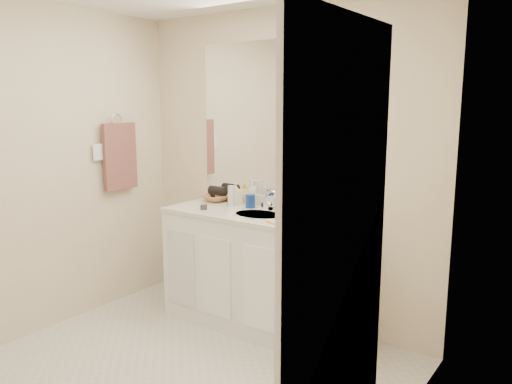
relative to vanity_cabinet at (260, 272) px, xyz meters
name	(u,v)px	position (x,y,z in m)	size (l,w,h in m)	color
wall_back	(280,167)	(0.00, 0.28, 0.77)	(2.60, 0.02, 2.40)	beige
wall_left	(29,172)	(-1.30, -1.02, 0.77)	(0.02, 2.60, 2.40)	beige
wall_right	(374,222)	(1.30, -1.02, 0.77)	(0.02, 2.60, 2.40)	beige
vanity_cabinet	(260,272)	(0.00, 0.00, 0.00)	(1.50, 0.55, 0.85)	white
countertop	(260,216)	(0.00, 0.00, 0.44)	(1.52, 0.57, 0.03)	silver
backsplash	(279,203)	(0.00, 0.26, 0.50)	(1.52, 0.03, 0.08)	silver
sink_basin	(258,216)	(0.00, -0.02, 0.44)	(0.37, 0.37, 0.02)	beige
faucet	(272,203)	(0.00, 0.16, 0.51)	(0.02, 0.02, 0.11)	silver
mirror	(280,120)	(0.00, 0.27, 1.14)	(1.48, 0.01, 1.20)	white
blue_mug	(250,201)	(-0.18, 0.13, 0.51)	(0.08, 0.08, 0.11)	navy
tan_cup	(285,206)	(0.13, 0.13, 0.50)	(0.07, 0.07, 0.10)	tan
toothbrush	(286,193)	(0.14, 0.13, 0.60)	(0.01, 0.01, 0.21)	#FA41B2
mouthwash_bottle	(313,208)	(0.41, 0.06, 0.54)	(0.07, 0.07, 0.17)	#0C8890
clear_pump_bottle	(341,209)	(0.59, 0.13, 0.54)	(0.06, 0.06, 0.17)	silver
soap_dish	(307,223)	(0.45, -0.08, 0.46)	(0.11, 0.09, 0.01)	silver
green_soap	(308,221)	(0.45, -0.08, 0.48)	(0.08, 0.05, 0.03)	#98E738
orange_comb	(271,223)	(0.24, -0.20, 0.46)	(0.12, 0.03, 0.01)	orange
dark_jar	(204,207)	(-0.44, -0.13, 0.47)	(0.05, 0.05, 0.04)	#303036
extra_white_bottle	(231,196)	(-0.34, 0.09, 0.54)	(0.05, 0.05, 0.16)	silver
soap_bottle_white	(252,194)	(-0.21, 0.19, 0.55)	(0.07, 0.07, 0.19)	silver
soap_bottle_cream	(235,193)	(-0.35, 0.16, 0.55)	(0.08, 0.08, 0.18)	#F2EBC5
soap_bottle_yellow	(236,194)	(-0.38, 0.20, 0.53)	(0.11, 0.11, 0.15)	#D7C153
wicker_basket	(216,198)	(-0.57, 0.18, 0.48)	(0.22, 0.22, 0.06)	#AE6E46
hair_dryer	(218,191)	(-0.55, 0.18, 0.54)	(0.08, 0.08, 0.15)	black
towel_ring	(117,120)	(-1.27, -0.25, 1.12)	(0.11, 0.11, 0.01)	silver
hand_towel	(120,156)	(-1.25, -0.25, 0.82)	(0.04, 0.32, 0.55)	brown
switch_plate	(98,152)	(-1.27, -0.45, 0.88)	(0.01, 0.09, 0.13)	white
door	(337,289)	(1.29, -1.32, 0.57)	(0.02, 0.82, 2.00)	silver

